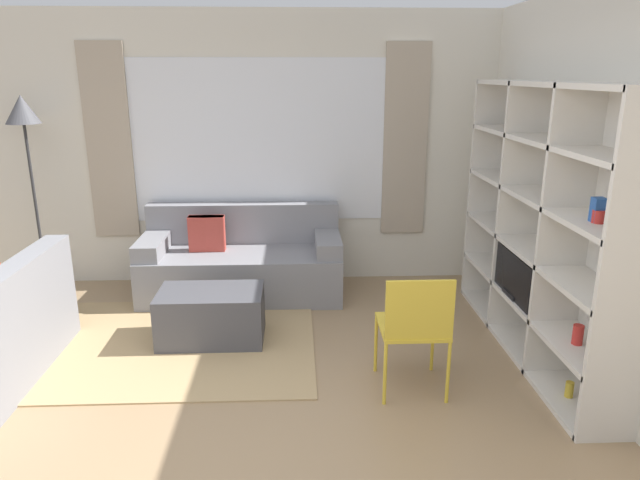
# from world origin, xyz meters

# --- Properties ---
(wall_back) EXTENTS (5.93, 0.11, 2.70)m
(wall_back) POSITION_xyz_m (0.00, 3.31, 1.36)
(wall_back) COLOR silver
(wall_back) RESTS_ON ground_plane
(wall_right) EXTENTS (0.07, 4.48, 2.70)m
(wall_right) POSITION_xyz_m (2.40, 1.64, 1.35)
(wall_right) COLOR silver
(wall_right) RESTS_ON ground_plane
(area_rug) EXTENTS (2.64, 1.76, 0.01)m
(area_rug) POSITION_xyz_m (-0.83, 1.77, 0.01)
(area_rug) COLOR tan
(area_rug) RESTS_ON ground_plane
(shelving_unit) EXTENTS (0.37, 2.42, 2.05)m
(shelving_unit) POSITION_xyz_m (2.21, 1.57, 1.01)
(shelving_unit) COLOR silver
(shelving_unit) RESTS_ON ground_plane
(couch_main) EXTENTS (1.91, 0.83, 0.85)m
(couch_main) POSITION_xyz_m (-0.18, 2.86, 0.32)
(couch_main) COLOR gray
(couch_main) RESTS_ON ground_plane
(ottoman) EXTENTS (0.84, 0.51, 0.43)m
(ottoman) POSITION_xyz_m (-0.33, 1.83, 0.21)
(ottoman) COLOR #47474C
(ottoman) RESTS_ON ground_plane
(floor_lamp) EXTENTS (0.31, 0.31, 1.91)m
(floor_lamp) POSITION_xyz_m (-2.14, 3.00, 1.64)
(floor_lamp) COLOR black
(floor_lamp) RESTS_ON ground_plane
(folding_chair) EXTENTS (0.44, 0.46, 0.86)m
(folding_chair) POSITION_xyz_m (1.14, 0.96, 0.52)
(folding_chair) COLOR gold
(folding_chair) RESTS_ON ground_plane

